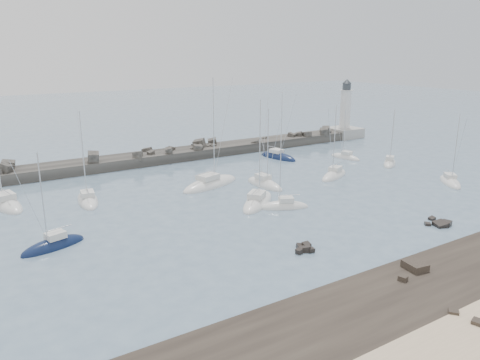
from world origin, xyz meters
The scene contains 18 objects.
ground centered at (0.00, 0.00, 0.00)m, with size 400.00×400.00×0.00m, color slate.
rock_shelf centered at (0.02, -22.00, 0.01)m, with size 140.00×12.00×1.64m.
rock_cluster_near centered at (-4.45, -8.71, 0.22)m, with size 2.44×2.29×0.96m.
rock_cluster_far centered at (14.26, -11.79, 0.15)m, with size 3.10×3.29×1.09m.
breakwater centered at (-7.69, 37.99, 0.31)m, with size 115.00×7.11×5.15m.
lighthouse centered at (47.00, 38.00, 3.09)m, with size 7.00×7.00×14.60m.
sailboat_1 centered at (-29.45, 24.70, 0.15)m, with size 5.00×10.56×16.06m.
sailboat_2 centered at (-26.84, 6.40, 0.15)m, with size 7.47×4.09×11.55m.
sailboat_3 centered at (-19.45, 20.42, 0.14)m, with size 3.99×8.95×13.66m.
sailboat_4 centered at (-1.06, 18.18, 0.15)m, with size 11.98×6.89×17.92m.
sailboat_5 centered at (2.14, 3.56, 0.14)m, with size 7.07×4.93×10.98m.
sailboat_6 centered at (6.14, 13.69, 0.15)m, with size 2.90×8.33×13.19m.
sailboat_7 centered at (0.17, 6.90, 0.15)m, with size 9.48×8.48×15.39m.
sailboat_8 centered at (19.64, 28.18, 0.14)m, with size 4.24×9.16×13.96m.
sailboat_9 centered at (19.10, 11.80, 0.15)m, with size 8.49×5.62×13.04m.
sailboat_10 centered at (30.62, 20.88, 0.13)m, with size 3.16×6.83×10.55m.
sailboat_11 centered at (32.03, -1.03, 0.13)m, with size 6.55×7.37×11.99m.
sailboat_12 centered at (33.83, 12.67, 0.16)m, with size 6.78×5.67×11.11m.
Camera 1 is at (-34.77, -43.71, 20.56)m, focal length 35.00 mm.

